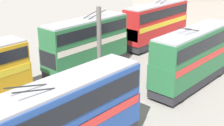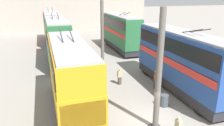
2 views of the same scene
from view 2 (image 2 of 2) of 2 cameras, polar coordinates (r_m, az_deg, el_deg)
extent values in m
plane|color=gray|center=(15.32, 9.77, -14.63)|extent=(240.00, 240.00, 0.00)
cube|color=#A8A093|center=(50.91, -10.87, 13.16)|extent=(0.50, 36.00, 8.68)
cylinder|color=#605B56|center=(13.06, 12.17, -2.37)|extent=(0.37, 0.37, 7.46)
cylinder|color=#605B56|center=(24.42, -2.55, 7.34)|extent=(0.37, 0.37, 7.46)
cube|color=#333338|center=(25.34, -2.44, -0.90)|extent=(0.66, 0.66, 0.08)
cylinder|color=black|center=(24.07, 13.36, -1.26)|extent=(0.99, 0.30, 0.99)
cylinder|color=black|center=(23.09, 8.88, -1.79)|extent=(0.99, 0.30, 0.99)
cylinder|color=black|center=(18.00, 27.20, -9.48)|extent=(0.99, 0.30, 0.99)
cylinder|color=black|center=(16.67, 21.93, -10.93)|extent=(0.99, 0.30, 0.99)
cube|color=#28282D|center=(20.11, 17.03, -4.90)|extent=(11.17, 2.45, 0.77)
cube|color=#234793|center=(19.64, 17.39, -1.20)|extent=(11.40, 2.50, 1.97)
cube|color=red|center=(19.43, 17.58, 0.79)|extent=(11.06, 2.54, 0.55)
cube|color=#234793|center=(19.12, 17.93, 4.43)|extent=(11.28, 2.43, 1.99)
cube|color=black|center=(19.10, 17.96, 4.73)|extent=(10.94, 2.51, 1.10)
cube|color=#9E9EA3|center=(18.92, 18.24, 7.58)|extent=(11.17, 2.25, 0.14)
cube|color=black|center=(24.20, 9.90, 3.35)|extent=(0.12, 2.30, 1.26)
cylinder|color=#282828|center=(17.96, 21.89, 7.86)|extent=(2.35, 0.07, 0.65)
cylinder|color=#282828|center=(17.53, 20.10, 7.84)|extent=(2.35, 0.07, 0.65)
cylinder|color=black|center=(36.63, 1.89, 5.65)|extent=(0.94, 0.30, 0.94)
cylinder|color=black|center=(35.99, -1.28, 5.44)|extent=(0.94, 0.30, 0.94)
cylinder|color=black|center=(30.16, 6.45, 2.91)|extent=(0.94, 0.30, 0.94)
cylinder|color=black|center=(29.38, 2.70, 2.60)|extent=(0.94, 0.30, 0.94)
cube|color=#28282D|center=(32.86, 2.31, 4.54)|extent=(9.96, 2.45, 0.76)
cube|color=#286B3D|center=(32.57, 2.34, 6.99)|extent=(10.16, 2.50, 2.10)
cube|color=red|center=(32.43, 2.36, 8.33)|extent=(9.86, 2.54, 0.55)
cube|color=#286B3D|center=(32.25, 2.39, 10.47)|extent=(10.06, 2.43, 1.89)
cube|color=black|center=(32.24, 2.39, 10.64)|extent=(9.76, 2.51, 1.04)
cube|color=#9E9EA3|center=(32.14, 2.41, 12.27)|extent=(9.96, 2.25, 0.14)
cube|color=black|center=(37.22, -0.32, 8.69)|extent=(0.12, 2.30, 1.34)
cylinder|color=#282828|center=(31.05, 3.87, 12.72)|extent=(2.35, 0.07, 0.65)
cylinder|color=#282828|center=(30.80, 2.62, 12.70)|extent=(2.35, 0.07, 0.65)
cylinder|color=black|center=(19.23, -8.49, -5.96)|extent=(0.94, 0.30, 0.94)
cylinder|color=black|center=(19.06, -14.76, -6.60)|extent=(0.94, 0.30, 0.94)
cube|color=#28282D|center=(16.17, -10.32, -10.19)|extent=(9.40, 2.45, 0.76)
cube|color=gold|center=(15.53, -10.62, -5.29)|extent=(9.60, 2.50, 2.24)
cube|color=yellow|center=(15.23, -10.80, -2.36)|extent=(9.31, 2.54, 0.55)
cube|color=gold|center=(14.89, -11.04, 1.62)|extent=(9.50, 2.43, 1.65)
cube|color=black|center=(14.87, -11.06, 1.92)|extent=(9.21, 2.51, 0.91)
cube|color=#9E9EA3|center=(14.67, -11.24, 4.97)|extent=(9.40, 2.25, 0.14)
cube|color=black|center=(11.23, -7.41, -13.36)|extent=(0.12, 2.30, 1.43)
cylinder|color=#282828|center=(15.81, -10.59, 7.25)|extent=(2.35, 0.07, 0.65)
cylinder|color=#282828|center=(15.74, -13.13, 7.04)|extent=(2.35, 0.07, 0.65)
cylinder|color=black|center=(24.29, -10.64, -0.90)|extent=(0.99, 0.30, 0.99)
cylinder|color=black|center=(24.15, -15.58, -1.37)|extent=(0.99, 0.30, 0.99)
cylinder|color=black|center=(30.39, -12.22, 2.77)|extent=(0.99, 0.30, 0.99)
cylinder|color=black|center=(30.28, -16.17, 2.42)|extent=(0.99, 0.30, 0.99)
cube|color=#28282D|center=(27.29, -13.75, 1.33)|extent=(9.20, 2.45, 0.77)
cube|color=#286B3D|center=(26.91, -13.99, 4.46)|extent=(9.38, 2.50, 2.30)
cube|color=silver|center=(26.73, -14.13, 6.29)|extent=(9.10, 2.54, 0.55)
cube|color=#286B3D|center=(26.54, -14.32, 8.77)|extent=(9.29, 2.43, 1.80)
cube|color=black|center=(26.52, -14.33, 8.96)|extent=(9.01, 2.51, 0.99)
cube|color=#9E9EA3|center=(26.41, -14.48, 10.84)|extent=(9.20, 2.25, 0.14)
cube|color=black|center=(22.37, -13.13, 2.48)|extent=(0.12, 2.30, 1.47)
cylinder|color=#282828|center=(27.56, -13.97, 11.90)|extent=(2.35, 0.07, 0.65)
cylinder|color=#282828|center=(27.52, -15.45, 11.78)|extent=(2.35, 0.07, 0.65)
cylinder|color=black|center=(35.26, -13.09, 4.77)|extent=(1.00, 0.30, 1.00)
cylinder|color=black|center=(35.17, -16.50, 4.47)|extent=(1.00, 0.30, 1.00)
cylinder|color=black|center=(42.55, -14.00, 6.88)|extent=(1.00, 0.30, 1.00)
cylinder|color=black|center=(42.47, -16.84, 6.63)|extent=(1.00, 0.30, 1.00)
cube|color=#28282D|center=(38.91, -15.16, 6.05)|extent=(10.24, 2.45, 0.77)
cube|color=red|center=(38.66, -15.33, 8.15)|extent=(10.45, 2.50, 2.13)
cube|color=yellow|center=(38.54, -15.43, 9.31)|extent=(10.14, 2.54, 0.55)
cube|color=red|center=(38.40, -15.58, 11.09)|extent=(10.35, 2.43, 1.87)
cube|color=black|center=(38.39, -15.59, 11.23)|extent=(10.03, 2.51, 1.03)
cube|color=#9E9EA3|center=(38.30, -15.71, 12.58)|extent=(10.24, 2.25, 0.14)
cube|color=black|center=(33.53, -14.89, 7.17)|extent=(0.12, 2.30, 1.36)
cylinder|color=#282828|center=(39.59, -15.32, 13.28)|extent=(2.35, 0.07, 0.65)
cylinder|color=#282828|center=(39.57, -16.36, 13.20)|extent=(2.35, 0.07, 0.65)
cube|color=#473D33|center=(20.42, 1.99, -4.63)|extent=(0.25, 0.33, 0.74)
cube|color=tan|center=(20.16, 2.01, -2.81)|extent=(0.31, 0.46, 0.64)
sphere|color=tan|center=(20.02, 2.02, -1.67)|extent=(0.21, 0.21, 0.21)
cube|color=tan|center=(13.37, 16.97, -15.19)|extent=(0.42, 0.25, 0.63)
sphere|color=beige|center=(13.15, 17.14, -13.65)|extent=(0.20, 0.20, 0.20)
cube|color=#384251|center=(19.90, 11.15, -5.49)|extent=(0.36, 0.34, 0.80)
cube|color=#934C42|center=(19.62, 11.28, -3.49)|extent=(0.48, 0.44, 0.69)
sphere|color=tan|center=(19.46, 11.36, -2.22)|extent=(0.23, 0.23, 0.23)
cylinder|color=#424C56|center=(17.07, 13.48, -9.53)|extent=(0.61, 0.61, 0.91)
cylinder|color=#424C56|center=(17.07, 13.48, -9.53)|extent=(0.64, 0.64, 0.04)
camera|label=1|loc=(24.02, 60.57, 18.11)|focal=50.00mm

